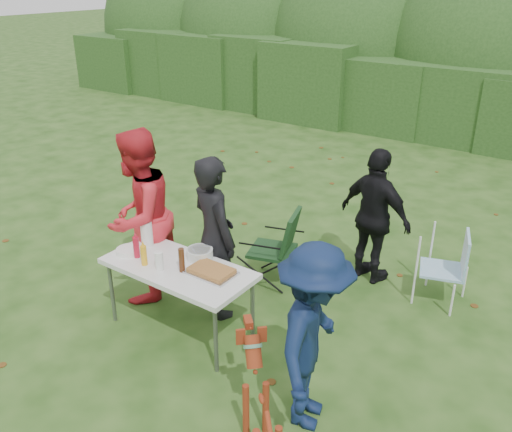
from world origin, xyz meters
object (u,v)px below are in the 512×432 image
Objects in this scene: ketchup_bottle at (136,247)px; person_black_puffy at (375,217)px; camping_chair at (272,246)px; beer_bottle at (182,260)px; folding_table at (178,271)px; lawn_chair at (442,267)px; paper_towel_roll at (147,233)px; dog at (261,413)px; person_red_jacket at (139,217)px; mustard_bottle at (144,255)px; child at (313,338)px; person_cook at (214,237)px.

person_black_puffy is at bearing 53.62° from ketchup_bottle.
camping_chair is 1.43m from beer_bottle.
folding_table is 0.49m from ketchup_bottle.
lawn_chair is 3.23m from ketchup_bottle.
dog is at bearing -24.80° from paper_towel_roll.
person_black_puffy is at bearing -158.79° from camping_chair.
dog is at bearing 104.68° from camping_chair.
person_red_jacket is at bearing 161.11° from folding_table.
lawn_chair is 4.16× the size of mustard_bottle.
paper_towel_roll is at bearing 19.02° from lawn_chair.
person_red_jacket is 0.68m from mustard_bottle.
person_red_jacket is 9.49× the size of mustard_bottle.
paper_towel_roll is at bearing 62.78° from person_black_puffy.
child is at bearing 114.64° from camping_chair.
child is 1.56m from beer_bottle.
beer_bottle is (-1.02, -2.09, 0.06)m from person_black_puffy.
camping_chair is at bearing 52.96° from person_black_puffy.
lawn_chair reaches higher than folding_table.
person_cook is 2.03m from dog.
paper_towel_roll is at bearing 50.45° from person_cook.
person_cook reaches higher than camping_chair.
folding_table is 0.88m from person_red_jacket.
camping_chair reaches higher than lawn_chair.
dog is at bearing -28.01° from folding_table.
mustard_bottle is at bearing 35.61° from person_red_jacket.
ketchup_bottle is at bearing 159.27° from mustard_bottle.
beer_bottle is 0.92× the size of paper_towel_roll.
lawn_chair is (0.39, 2.86, -0.01)m from dog.
person_cook is 2.48m from lawn_chair.
person_red_jacket is at bearing 19.36° from dog.
lawn_chair is (1.72, 0.72, -0.04)m from camping_chair.
person_red_jacket reaches higher than camping_chair.
child is (2.44, -0.55, -0.16)m from person_red_jacket.
ketchup_bottle is at bearing 47.53° from camping_chair.
dog is 1.99m from mustard_bottle.
person_red_jacket is at bearing 132.53° from ketchup_bottle.
beer_bottle is at bearing 16.56° from mustard_bottle.
mustard_bottle is (-2.22, -2.20, 0.42)m from lawn_chair.
beer_bottle is at bearing 30.61° from lawn_chair.
ketchup_bottle is at bearing 24.51° from dog.
ketchup_bottle reaches higher than lawn_chair.
mustard_bottle is at bearing -48.37° from paper_towel_roll.
camping_chair is (-1.43, 1.60, -0.33)m from child.
ketchup_bottle is at bearing -167.71° from folding_table.
person_black_puffy is at bearing 118.79° from person_red_jacket.
dog is 2.52m from camping_chair.
person_red_jacket is 8.63× the size of ketchup_bottle.
ketchup_bottle is at bearing 68.93° from child.
person_cook reaches higher than person_black_puffy.
folding_table is 1.80× the size of lawn_chair.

